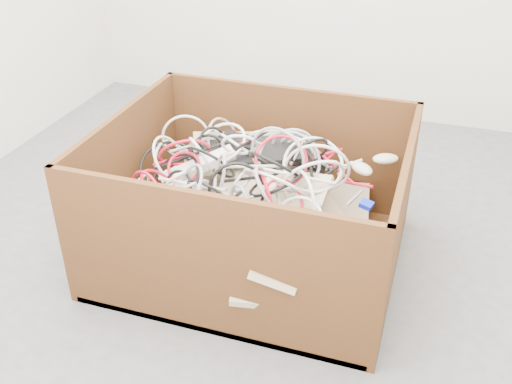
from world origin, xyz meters
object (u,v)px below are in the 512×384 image
(cardboard_box, at_px, (251,226))
(vga_plug, at_px, (367,205))
(power_strip_right, at_px, (194,211))
(power_strip_left, at_px, (198,166))

(cardboard_box, height_order, vga_plug, cardboard_box)
(vga_plug, bearing_deg, cardboard_box, -170.02)
(power_strip_right, bearing_deg, power_strip_left, 157.03)
(power_strip_left, xyz_separation_m, vga_plug, (0.67, -0.03, -0.03))
(cardboard_box, xyz_separation_m, power_strip_left, (-0.22, -0.00, 0.24))
(cardboard_box, relative_size, power_strip_right, 3.78)
(cardboard_box, relative_size, vga_plug, 25.14)
(cardboard_box, distance_m, power_strip_right, 0.35)
(power_strip_left, distance_m, power_strip_right, 0.27)
(cardboard_box, bearing_deg, vga_plug, -3.52)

